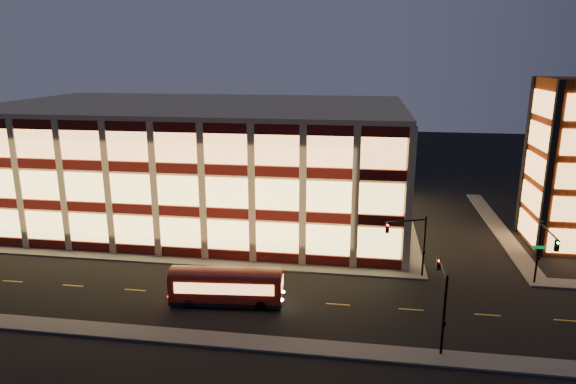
# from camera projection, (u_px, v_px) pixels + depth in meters

# --- Properties ---
(ground) EXTENTS (200.00, 200.00, 0.00)m
(ground) POSITION_uv_depth(u_px,v_px,m) (181.00, 265.00, 51.04)
(ground) COLOR black
(ground) RESTS_ON ground
(sidewalk_office_south) EXTENTS (54.00, 2.00, 0.15)m
(sidewalk_office_south) POSITION_uv_depth(u_px,v_px,m) (156.00, 259.00, 52.41)
(sidewalk_office_south) COLOR #514F4C
(sidewalk_office_south) RESTS_ON ground
(sidewalk_office_east) EXTENTS (2.00, 30.00, 0.15)m
(sidewalk_office_east) POSITION_uv_depth(u_px,v_px,m) (405.00, 223.00, 63.89)
(sidewalk_office_east) COLOR #514F4C
(sidewalk_office_east) RESTS_ON ground
(sidewalk_tower_west) EXTENTS (2.00, 30.00, 0.15)m
(sidewalk_tower_west) POSITION_uv_depth(u_px,v_px,m) (497.00, 227.00, 62.28)
(sidewalk_tower_west) COLOR #514F4C
(sidewalk_tower_west) RESTS_ON ground
(sidewalk_near) EXTENTS (100.00, 2.00, 0.15)m
(sidewalk_near) POSITION_uv_depth(u_px,v_px,m) (120.00, 331.00, 38.59)
(sidewalk_near) COLOR #514F4C
(sidewalk_near) RESTS_ON ground
(office_building) EXTENTS (50.45, 30.45, 14.50)m
(office_building) POSITION_uv_depth(u_px,v_px,m) (202.00, 160.00, 65.77)
(office_building) COLOR tan
(office_building) RESTS_ON ground
(stair_tower) EXTENTS (8.60, 8.60, 18.00)m
(stair_tower) POSITION_uv_depth(u_px,v_px,m) (576.00, 165.00, 54.30)
(stair_tower) COLOR #8C3814
(stair_tower) RESTS_ON ground
(traffic_signal_far) EXTENTS (3.79, 1.87, 6.00)m
(traffic_signal_far) POSITION_uv_depth(u_px,v_px,m) (411.00, 237.00, 46.95)
(traffic_signal_far) COLOR black
(traffic_signal_far) RESTS_ON ground
(traffic_signal_right) EXTENTS (1.20, 4.37, 6.00)m
(traffic_signal_right) POSITION_uv_depth(u_px,v_px,m) (545.00, 247.00, 44.48)
(traffic_signal_right) COLOR black
(traffic_signal_right) RESTS_ON ground
(traffic_signal_near) EXTENTS (0.32, 4.45, 6.00)m
(traffic_signal_near) POSITION_uv_depth(u_px,v_px,m) (442.00, 292.00, 35.99)
(traffic_signal_near) COLOR black
(traffic_signal_near) RESTS_ON ground
(trolley_bus) EXTENTS (9.49, 3.16, 3.16)m
(trolley_bus) POSITION_uv_depth(u_px,v_px,m) (226.00, 284.00, 42.71)
(trolley_bus) COLOR maroon
(trolley_bus) RESTS_ON ground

